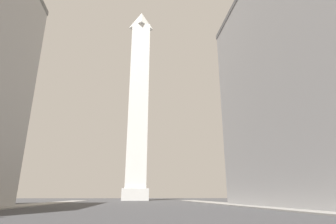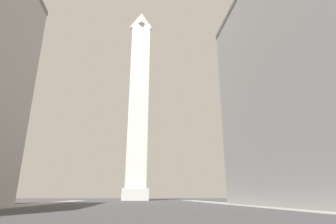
% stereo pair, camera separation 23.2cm
% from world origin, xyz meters
% --- Properties ---
extents(sidewalk_right, '(5.00, 112.90, 0.15)m').
position_xyz_m(sidewalk_right, '(17.67, 33.87, 0.07)').
color(sidewalk_right, gray).
rests_on(sidewalk_right, ground_plane).
extents(obelisk, '(9.14, 9.14, 77.87)m').
position_xyz_m(obelisk, '(0.00, 94.08, 37.90)').
color(obelisk, silver).
rests_on(obelisk, ground_plane).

